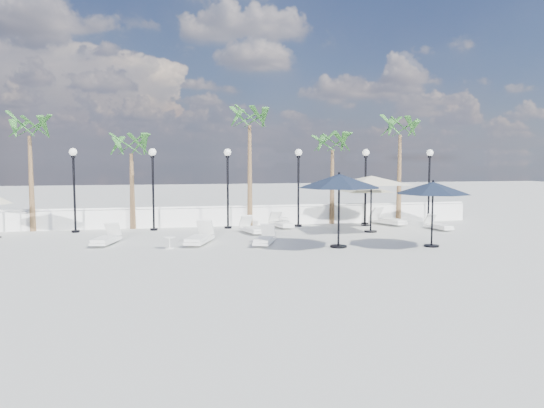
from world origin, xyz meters
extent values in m
plane|color=#ACADA7|center=(0.00, 0.00, 0.00)|extent=(100.00, 100.00, 0.00)
cube|color=white|center=(0.00, 7.50, 0.45)|extent=(26.00, 0.30, 0.90)
cube|color=white|center=(0.00, 7.50, 0.97)|extent=(26.00, 0.12, 0.08)
cylinder|color=black|center=(-7.00, 6.50, 0.05)|extent=(0.36, 0.36, 0.10)
cylinder|color=black|center=(-7.00, 6.50, 1.75)|extent=(0.10, 0.10, 3.50)
cylinder|color=black|center=(-7.00, 6.50, 3.45)|extent=(0.18, 0.18, 0.10)
sphere|color=white|center=(-7.00, 6.50, 3.66)|extent=(0.36, 0.36, 0.36)
cylinder|color=black|center=(-3.50, 6.50, 0.05)|extent=(0.36, 0.36, 0.10)
cylinder|color=black|center=(-3.50, 6.50, 1.75)|extent=(0.10, 0.10, 3.50)
cylinder|color=black|center=(-3.50, 6.50, 3.45)|extent=(0.18, 0.18, 0.10)
sphere|color=white|center=(-3.50, 6.50, 3.66)|extent=(0.36, 0.36, 0.36)
cylinder|color=black|center=(0.00, 6.50, 0.05)|extent=(0.36, 0.36, 0.10)
cylinder|color=black|center=(0.00, 6.50, 1.75)|extent=(0.10, 0.10, 3.50)
cylinder|color=black|center=(0.00, 6.50, 3.45)|extent=(0.18, 0.18, 0.10)
sphere|color=white|center=(0.00, 6.50, 3.66)|extent=(0.36, 0.36, 0.36)
cylinder|color=black|center=(3.50, 6.50, 0.05)|extent=(0.36, 0.36, 0.10)
cylinder|color=black|center=(3.50, 6.50, 1.75)|extent=(0.10, 0.10, 3.50)
cylinder|color=black|center=(3.50, 6.50, 3.45)|extent=(0.18, 0.18, 0.10)
sphere|color=white|center=(3.50, 6.50, 3.66)|extent=(0.36, 0.36, 0.36)
cylinder|color=black|center=(7.00, 6.50, 0.05)|extent=(0.36, 0.36, 0.10)
cylinder|color=black|center=(7.00, 6.50, 1.75)|extent=(0.10, 0.10, 3.50)
cylinder|color=black|center=(7.00, 6.50, 3.45)|extent=(0.18, 0.18, 0.10)
sphere|color=white|center=(7.00, 6.50, 3.66)|extent=(0.36, 0.36, 0.36)
cylinder|color=black|center=(10.50, 6.50, 0.05)|extent=(0.36, 0.36, 0.10)
cylinder|color=black|center=(10.50, 6.50, 1.75)|extent=(0.10, 0.10, 3.50)
cylinder|color=black|center=(10.50, 6.50, 3.45)|extent=(0.18, 0.18, 0.10)
sphere|color=white|center=(10.50, 6.50, 3.66)|extent=(0.36, 0.36, 0.36)
cone|color=brown|center=(-9.00, 7.30, 2.20)|extent=(0.28, 0.28, 4.40)
cone|color=brown|center=(-4.50, 7.30, 1.80)|extent=(0.28, 0.28, 3.60)
cone|color=brown|center=(1.20, 7.30, 2.50)|extent=(0.28, 0.28, 5.00)
cone|color=brown|center=(5.50, 7.30, 1.90)|extent=(0.28, 0.28, 3.80)
cone|color=brown|center=(9.20, 7.30, 2.30)|extent=(0.28, 0.28, 4.60)
cube|color=silver|center=(-5.25, 2.62, 0.15)|extent=(1.09, 1.97, 0.10)
cube|color=silver|center=(-5.32, 2.38, 0.26)|extent=(0.90, 1.37, 0.10)
cube|color=silver|center=(-5.06, 3.35, 0.53)|extent=(0.68, 0.58, 0.58)
cube|color=silver|center=(-1.66, 1.99, 0.17)|extent=(1.35, 2.15, 0.11)
cube|color=silver|center=(-1.76, 1.73, 0.29)|extent=(1.08, 1.52, 0.11)
cube|color=silver|center=(-1.37, 2.77, 0.57)|extent=(0.77, 0.68, 0.64)
cube|color=silver|center=(0.84, 1.37, 0.15)|extent=(1.22, 1.89, 0.10)
cube|color=silver|center=(0.75, 1.15, 0.25)|extent=(0.97, 1.33, 0.10)
cube|color=silver|center=(1.11, 2.04, 0.50)|extent=(0.68, 0.60, 0.56)
cube|color=silver|center=(2.56, 6.20, 0.14)|extent=(0.97, 1.85, 0.10)
cube|color=silver|center=(2.62, 5.97, 0.25)|extent=(0.80, 1.28, 0.10)
cube|color=silver|center=(2.40, 6.90, 0.49)|extent=(0.63, 0.53, 0.55)
cube|color=silver|center=(0.86, 4.56, 0.14)|extent=(1.00, 1.86, 0.10)
cube|color=silver|center=(0.91, 4.33, 0.25)|extent=(0.82, 1.29, 0.10)
cube|color=silver|center=(0.68, 5.26, 0.50)|extent=(0.64, 0.54, 0.55)
cube|color=silver|center=(9.71, 3.99, 0.13)|extent=(0.75, 1.69, 0.09)
cube|color=silver|center=(9.73, 3.77, 0.23)|extent=(0.65, 1.16, 0.09)
cube|color=silver|center=(9.62, 4.64, 0.46)|extent=(0.56, 0.45, 0.51)
cube|color=silver|center=(8.13, 6.20, 0.16)|extent=(1.39, 2.13, 0.11)
cube|color=silver|center=(8.23, 5.95, 0.28)|extent=(1.10, 1.50, 0.11)
cube|color=silver|center=(7.82, 6.96, 0.57)|extent=(0.77, 0.68, 0.63)
cylinder|color=silver|center=(-2.83, 1.24, 0.01)|extent=(0.35, 0.35, 0.03)
cylinder|color=silver|center=(-2.83, 1.24, 0.21)|extent=(0.05, 0.05, 0.42)
cylinder|color=silver|center=(-2.83, 1.24, 0.43)|extent=(0.46, 0.46, 0.03)
cylinder|color=silver|center=(2.66, 6.20, 0.01)|extent=(0.39, 0.39, 0.03)
cylinder|color=silver|center=(2.66, 6.20, 0.24)|extent=(0.06, 0.06, 0.47)
cylinder|color=silver|center=(2.66, 6.20, 0.48)|extent=(0.51, 0.51, 0.03)
cylinder|color=black|center=(3.49, 0.25, 0.03)|extent=(0.64, 0.64, 0.07)
cylinder|color=black|center=(3.49, 0.25, 1.37)|extent=(0.08, 0.08, 2.74)
cone|color=black|center=(3.49, 0.25, 2.54)|extent=(3.20, 3.20, 0.51)
sphere|color=black|center=(3.49, 0.25, 2.82)|extent=(0.09, 0.09, 0.09)
cylinder|color=black|center=(7.04, -0.31, 0.03)|extent=(0.57, 0.57, 0.06)
cylinder|color=black|center=(7.04, -0.31, 1.22)|extent=(0.07, 0.07, 2.45)
cone|color=black|center=(7.04, -0.31, 2.26)|extent=(2.85, 2.85, 0.46)
sphere|color=black|center=(7.04, -0.31, 2.52)|extent=(0.08, 0.08, 0.08)
cylinder|color=black|center=(6.27, 3.92, 0.03)|extent=(0.58, 0.58, 0.07)
cylinder|color=black|center=(6.27, 3.92, 1.28)|extent=(0.08, 0.08, 2.55)
pyramid|color=#BDB396|center=(6.27, 3.92, 2.58)|extent=(5.66, 5.66, 0.39)
cylinder|color=black|center=(6.91, 6.20, 0.03)|extent=(0.46, 0.46, 0.05)
cylinder|color=black|center=(6.91, 6.20, 1.00)|extent=(0.06, 0.06, 2.01)
pyramid|color=#BDB396|center=(6.91, 6.20, 2.03)|extent=(4.36, 4.36, 0.31)
camera|label=1|loc=(-2.95, -18.81, 3.40)|focal=35.00mm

